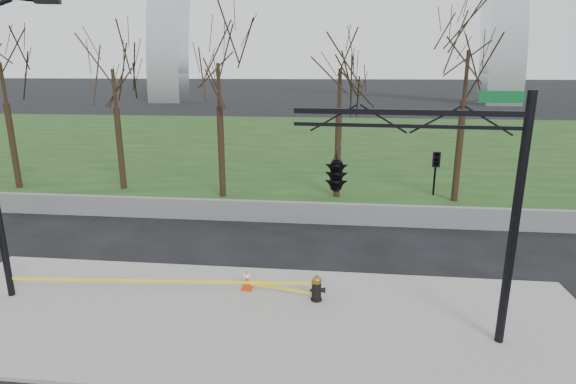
# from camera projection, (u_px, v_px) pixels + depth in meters

# --- Properties ---
(ground) EXTENTS (500.00, 500.00, 0.00)m
(ground) POSITION_uv_depth(u_px,v_px,m) (250.00, 320.00, 12.13)
(ground) COLOR black
(ground) RESTS_ON ground
(sidewalk) EXTENTS (18.00, 6.00, 0.10)m
(sidewalk) POSITION_uv_depth(u_px,v_px,m) (250.00, 318.00, 12.12)
(sidewalk) COLOR gray
(sidewalk) RESTS_ON ground
(grass_strip) EXTENTS (120.00, 40.00, 0.06)m
(grass_strip) POSITION_uv_depth(u_px,v_px,m) (314.00, 142.00, 40.89)
(grass_strip) COLOR #1A3413
(grass_strip) RESTS_ON ground
(guardrail) EXTENTS (60.00, 0.30, 0.90)m
(guardrail) POSITION_uv_depth(u_px,v_px,m) (285.00, 212.00, 19.68)
(guardrail) COLOR #59595B
(guardrail) RESTS_ON ground
(tree_row) EXTENTS (32.96, 4.00, 7.83)m
(tree_row) POSITION_uv_depth(u_px,v_px,m) (167.00, 119.00, 23.30)
(tree_row) COLOR black
(tree_row) RESTS_ON ground
(fire_hydrant) EXTENTS (0.48, 0.32, 0.78)m
(fire_hydrant) POSITION_uv_depth(u_px,v_px,m) (317.00, 289.00, 12.86)
(fire_hydrant) COLOR black
(fire_hydrant) RESTS_ON sidewalk
(traffic_cone) EXTENTS (0.32, 0.32, 0.61)m
(traffic_cone) POSITION_uv_depth(u_px,v_px,m) (247.00, 279.00, 13.53)
(traffic_cone) COLOR red
(traffic_cone) RESTS_ON sidewalk
(traffic_signal_mast) EXTENTS (5.09, 2.51, 6.00)m
(traffic_signal_mast) POSITION_uv_depth(u_px,v_px,m) (370.00, 171.00, 10.50)
(traffic_signal_mast) COLOR black
(traffic_signal_mast) RESTS_ON ground
(caution_tape) EXTENTS (8.76, 1.12, 0.40)m
(caution_tape) POSITION_uv_depth(u_px,v_px,m) (185.00, 283.00, 13.02)
(caution_tape) COLOR yellow
(caution_tape) RESTS_ON ground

